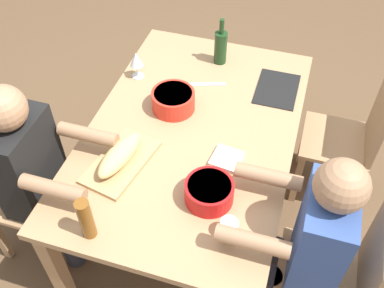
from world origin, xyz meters
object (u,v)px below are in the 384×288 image
at_px(diner_near_right, 36,170).
at_px(cutting_board, 121,162).
at_px(cup_far_right, 229,228).
at_px(dining_table, 192,140).
at_px(wine_glass, 136,60).
at_px(chair_far_left, 352,138).
at_px(chair_near_right, 16,187).
at_px(chair_far_right, 340,274).
at_px(diner_far_right, 309,240).
at_px(wine_bottle, 221,47).
at_px(serving_bowl_pasta, 173,99).
at_px(napkin_stack, 227,159).
at_px(serving_bowl_salad, 209,191).
at_px(bread_loaf, 120,155).
at_px(beer_bottle, 86,219).

distance_m(diner_near_right, cutting_board, 0.43).
bearing_deg(cup_far_right, dining_table, -148.99).
bearing_deg(cup_far_right, wine_glass, -138.97).
distance_m(chair_far_left, chair_near_right, 1.92).
xyz_separation_m(chair_far_right, cutting_board, (-0.13, -1.11, 0.27)).
relative_size(diner_far_right, wine_bottle, 4.14).
xyz_separation_m(serving_bowl_pasta, cutting_board, (0.45, -0.12, -0.05)).
relative_size(chair_near_right, napkin_stack, 6.07).
xyz_separation_m(diner_near_right, wine_glass, (-0.78, 0.23, 0.16)).
bearing_deg(serving_bowl_salad, cup_far_right, 40.37).
height_order(chair_far_left, napkin_stack, chair_far_left).
distance_m(chair_far_left, napkin_stack, 0.91).
distance_m(serving_bowl_pasta, cup_far_right, 0.83).
bearing_deg(wine_bottle, cup_far_right, 16.34).
distance_m(serving_bowl_salad, wine_glass, 0.97).
height_order(bread_loaf, wine_bottle, wine_bottle).
relative_size(chair_far_right, serving_bowl_pasta, 3.65).
distance_m(diner_far_right, napkin_stack, 0.54).
height_order(cutting_board, bread_loaf, bread_loaf).
bearing_deg(chair_far_left, chair_far_right, 0.00).
bearing_deg(diner_far_right, beer_bottle, -73.19).
height_order(serving_bowl_pasta, cutting_board, serving_bowl_pasta).
height_order(serving_bowl_salad, wine_glass, wine_glass).
bearing_deg(wine_glass, serving_bowl_pasta, 55.50).
bearing_deg(dining_table, chair_far_right, 62.10).
bearing_deg(chair_far_right, wine_glass, -121.22).
height_order(chair_far_left, bread_loaf, same).
height_order(chair_far_left, diner_near_right, diner_near_right).
distance_m(serving_bowl_pasta, cutting_board, 0.47).
relative_size(dining_table, beer_bottle, 7.44).
height_order(cutting_board, wine_bottle, wine_bottle).
height_order(dining_table, bread_loaf, bread_loaf).
bearing_deg(serving_bowl_pasta, wine_bottle, 164.15).
bearing_deg(chair_near_right, chair_far_left, 117.90).
height_order(dining_table, diner_near_right, diner_near_right).
xyz_separation_m(diner_far_right, beer_bottle, (0.27, -0.90, 0.15)).
distance_m(chair_far_left, cutting_board, 1.38).
distance_m(chair_near_right, beer_bottle, 0.77).
xyz_separation_m(dining_table, wine_bottle, (-0.61, -0.01, 0.19)).
xyz_separation_m(diner_near_right, serving_bowl_salad, (-0.05, 0.87, 0.10)).
bearing_deg(diner_far_right, chair_near_right, -90.00).
bearing_deg(chair_near_right, bread_loaf, 102.18).
distance_m(chair_far_left, serving_bowl_salad, 1.11).
xyz_separation_m(chair_far_right, diner_far_right, (0.00, -0.18, 0.21)).
relative_size(chair_far_right, wine_bottle, 2.93).
height_order(chair_far_left, wine_glass, wine_glass).
relative_size(chair_far_left, napkin_stack, 6.07).
distance_m(dining_table, cutting_board, 0.42).
bearing_deg(diner_far_right, dining_table, -124.03).
relative_size(bread_loaf, beer_bottle, 1.45).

